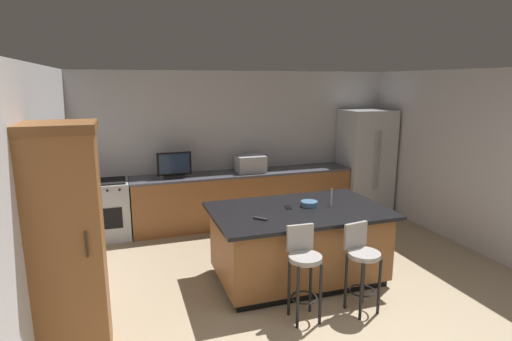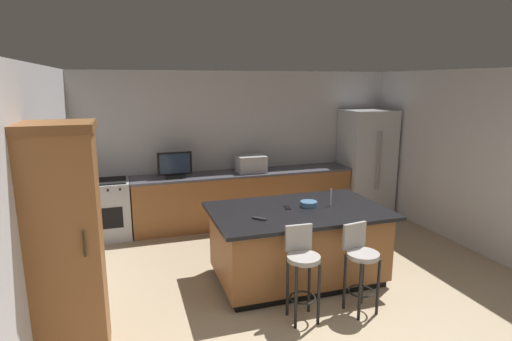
{
  "view_description": "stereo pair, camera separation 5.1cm",
  "coord_description": "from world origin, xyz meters",
  "px_view_note": "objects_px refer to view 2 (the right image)",
  "views": [
    {
      "loc": [
        -2.02,
        -2.45,
        2.43
      ],
      "look_at": [
        -0.2,
        3.03,
        1.18
      ],
      "focal_mm": 28.87,
      "sensor_mm": 36.0,
      "label": 1
    },
    {
      "loc": [
        -1.97,
        -2.46,
        2.43
      ],
      "look_at": [
        -0.2,
        3.03,
        1.18
      ],
      "focal_mm": 28.87,
      "sensor_mm": 36.0,
      "label": 2
    }
  ],
  "objects_px": {
    "refrigerator": "(366,162)",
    "tv_remote": "(259,219)",
    "cell_phone": "(287,207)",
    "tv_monitor": "(175,166)",
    "range_oven": "(104,210)",
    "microwave": "(251,164)",
    "bar_stool_left": "(302,265)",
    "fruit_bowl": "(309,204)",
    "kitchen_island": "(297,243)",
    "cabinet_tower": "(66,241)",
    "bar_stool_right": "(360,261)"
  },
  "relations": [
    {
      "from": "refrigerator",
      "to": "tv_remote",
      "type": "distance_m",
      "value": 3.73
    },
    {
      "from": "cell_phone",
      "to": "refrigerator",
      "type": "bearing_deg",
      "value": 51.43
    },
    {
      "from": "refrigerator",
      "to": "tv_monitor",
      "type": "relative_size",
      "value": 3.53
    },
    {
      "from": "range_oven",
      "to": "microwave",
      "type": "bearing_deg",
      "value": 0.03
    },
    {
      "from": "bar_stool_left",
      "to": "range_oven",
      "type": "bearing_deg",
      "value": 125.61
    },
    {
      "from": "microwave",
      "to": "tv_remote",
      "type": "xyz_separation_m",
      "value": [
        -0.65,
        -2.42,
        -0.13
      ]
    },
    {
      "from": "tv_monitor",
      "to": "cell_phone",
      "type": "height_order",
      "value": "tv_monitor"
    },
    {
      "from": "tv_monitor",
      "to": "bar_stool_left",
      "type": "relative_size",
      "value": 0.55
    },
    {
      "from": "fruit_bowl",
      "to": "microwave",
      "type": "bearing_deg",
      "value": 92.41
    },
    {
      "from": "tv_monitor",
      "to": "refrigerator",
      "type": "bearing_deg",
      "value": -0.07
    },
    {
      "from": "kitchen_island",
      "to": "fruit_bowl",
      "type": "distance_m",
      "value": 0.51
    },
    {
      "from": "tv_monitor",
      "to": "cell_phone",
      "type": "bearing_deg",
      "value": -61.62
    },
    {
      "from": "cabinet_tower",
      "to": "tv_remote",
      "type": "relative_size",
      "value": 12.42
    },
    {
      "from": "range_oven",
      "to": "cell_phone",
      "type": "bearing_deg",
      "value": -43.46
    },
    {
      "from": "kitchen_island",
      "to": "bar_stool_right",
      "type": "height_order",
      "value": "bar_stool_right"
    },
    {
      "from": "tv_remote",
      "to": "bar_stool_right",
      "type": "bearing_deg",
      "value": -78.28
    },
    {
      "from": "refrigerator",
      "to": "range_oven",
      "type": "bearing_deg",
      "value": 179.32
    },
    {
      "from": "cabinet_tower",
      "to": "tv_monitor",
      "type": "distance_m",
      "value": 3.17
    },
    {
      "from": "kitchen_island",
      "to": "cabinet_tower",
      "type": "xyz_separation_m",
      "value": [
        -2.5,
        -0.75,
        0.63
      ]
    },
    {
      "from": "range_oven",
      "to": "cell_phone",
      "type": "height_order",
      "value": "range_oven"
    },
    {
      "from": "cell_phone",
      "to": "range_oven",
      "type": "bearing_deg",
      "value": 147.66
    },
    {
      "from": "refrigerator",
      "to": "cabinet_tower",
      "type": "relative_size",
      "value": 0.91
    },
    {
      "from": "range_oven",
      "to": "cabinet_tower",
      "type": "height_order",
      "value": "cabinet_tower"
    },
    {
      "from": "bar_stool_right",
      "to": "tv_monitor",
      "type": "bearing_deg",
      "value": 108.33
    },
    {
      "from": "tv_monitor",
      "to": "cabinet_tower",
      "type": "bearing_deg",
      "value": -113.79
    },
    {
      "from": "refrigerator",
      "to": "tv_remote",
      "type": "xyz_separation_m",
      "value": [
        -2.89,
        -2.37,
        -0.04
      ]
    },
    {
      "from": "cell_phone",
      "to": "tv_remote",
      "type": "bearing_deg",
      "value": -135.05
    },
    {
      "from": "kitchen_island",
      "to": "tv_remote",
      "type": "xyz_separation_m",
      "value": [
        -0.57,
        -0.22,
        0.46
      ]
    },
    {
      "from": "cell_phone",
      "to": "tv_remote",
      "type": "height_order",
      "value": "tv_remote"
    },
    {
      "from": "refrigerator",
      "to": "range_oven",
      "type": "distance_m",
      "value": 4.68
    },
    {
      "from": "kitchen_island",
      "to": "tv_monitor",
      "type": "xyz_separation_m",
      "value": [
        -1.22,
        2.15,
        0.64
      ]
    },
    {
      "from": "refrigerator",
      "to": "cell_phone",
      "type": "bearing_deg",
      "value": -139.69
    },
    {
      "from": "range_oven",
      "to": "cell_phone",
      "type": "relative_size",
      "value": 6.2
    },
    {
      "from": "bar_stool_right",
      "to": "cabinet_tower",
      "type": "bearing_deg",
      "value": 168.48
    },
    {
      "from": "tv_monitor",
      "to": "bar_stool_right",
      "type": "height_order",
      "value": "tv_monitor"
    },
    {
      "from": "bar_stool_left",
      "to": "tv_remote",
      "type": "distance_m",
      "value": 0.74
    },
    {
      "from": "refrigerator",
      "to": "bar_stool_right",
      "type": "distance_m",
      "value": 3.64
    },
    {
      "from": "cabinet_tower",
      "to": "bar_stool_left",
      "type": "height_order",
      "value": "cabinet_tower"
    },
    {
      "from": "microwave",
      "to": "fruit_bowl",
      "type": "xyz_separation_m",
      "value": [
        0.09,
        -2.14,
        -0.11
      ]
    },
    {
      "from": "range_oven",
      "to": "fruit_bowl",
      "type": "xyz_separation_m",
      "value": [
        2.5,
        -2.13,
        0.48
      ]
    },
    {
      "from": "refrigerator",
      "to": "tv_remote",
      "type": "height_order",
      "value": "refrigerator"
    },
    {
      "from": "tv_remote",
      "to": "fruit_bowl",
      "type": "bearing_deg",
      "value": -20.84
    },
    {
      "from": "cabinet_tower",
      "to": "microwave",
      "type": "distance_m",
      "value": 3.92
    },
    {
      "from": "range_oven",
      "to": "tv_monitor",
      "type": "relative_size",
      "value": 1.7
    },
    {
      "from": "range_oven",
      "to": "cabinet_tower",
      "type": "bearing_deg",
      "value": -93.18
    },
    {
      "from": "refrigerator",
      "to": "fruit_bowl",
      "type": "bearing_deg",
      "value": -135.91
    },
    {
      "from": "microwave",
      "to": "tv_monitor",
      "type": "xyz_separation_m",
      "value": [
        -1.3,
        -0.05,
        0.06
      ]
    },
    {
      "from": "bar_stool_right",
      "to": "cell_phone",
      "type": "distance_m",
      "value": 1.13
    },
    {
      "from": "range_oven",
      "to": "bar_stool_right",
      "type": "xyz_separation_m",
      "value": [
        2.67,
        -3.09,
        0.11
      ]
    },
    {
      "from": "cabinet_tower",
      "to": "kitchen_island",
      "type": "bearing_deg",
      "value": 16.76
    }
  ]
}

